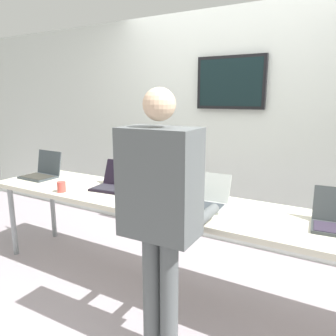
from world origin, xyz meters
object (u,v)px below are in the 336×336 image
(workbench, at_px, (178,208))
(laptop_station_0, at_px, (42,171))
(laptop_station_1, at_px, (114,182))
(laptop_station_2, at_px, (205,198))
(person, at_px, (161,202))
(coffee_mug, at_px, (61,187))

(workbench, bearing_deg, laptop_station_0, 178.79)
(laptop_station_1, relative_size, laptop_station_2, 1.06)
(laptop_station_1, height_order, person, person)
(laptop_station_0, bearing_deg, laptop_station_1, 2.33)
(laptop_station_2, bearing_deg, coffee_mug, -166.35)
(person, distance_m, coffee_mug, 1.29)
(laptop_station_2, relative_size, person, 0.21)
(laptop_station_1, bearing_deg, workbench, -5.74)
(workbench, bearing_deg, person, -71.13)
(laptop_station_0, height_order, laptop_station_2, laptop_station_0)
(laptop_station_2, height_order, person, person)
(workbench, bearing_deg, laptop_station_1, 174.26)
(laptop_station_1, distance_m, coffee_mug, 0.45)
(laptop_station_1, bearing_deg, laptop_station_0, -177.67)
(laptop_station_2, xyz_separation_m, coffee_mug, (-1.22, -0.30, -0.01))
(laptop_station_2, distance_m, coffee_mug, 1.26)
(person, bearing_deg, workbench, 108.87)
(workbench, xyz_separation_m, coffee_mug, (-1.02, -0.25, 0.09))
(laptop_station_0, relative_size, person, 0.21)
(laptop_station_1, bearing_deg, laptop_station_2, -1.49)
(laptop_station_1, relative_size, coffee_mug, 3.90)
(laptop_station_0, bearing_deg, person, -19.84)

